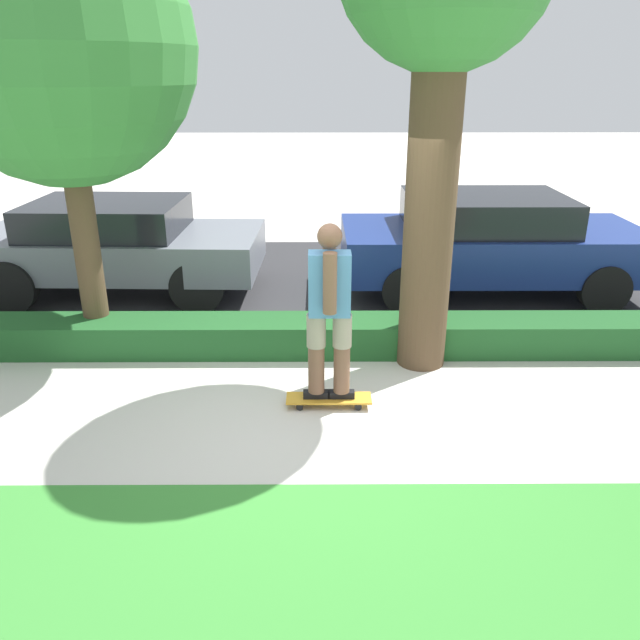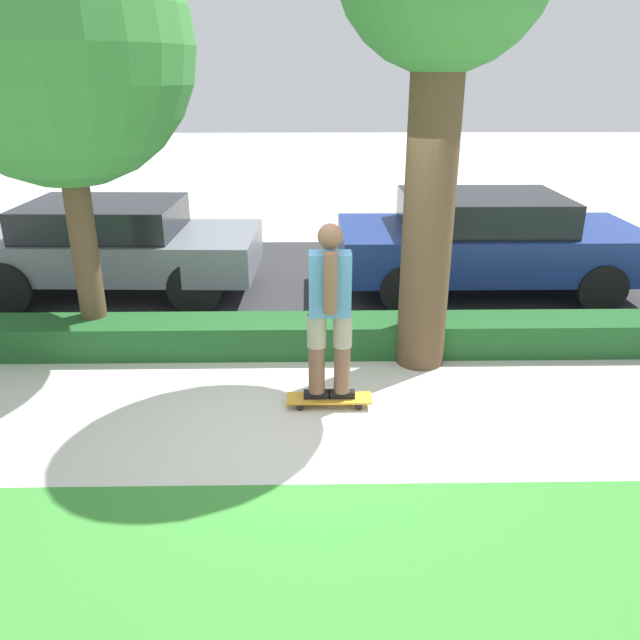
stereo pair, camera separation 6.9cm
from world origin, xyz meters
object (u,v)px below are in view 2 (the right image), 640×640
skateboard (329,399)px  skater_person (330,309)px  parked_car_front (113,244)px  tree_near (56,48)px  parked_car_middle (486,241)px

skateboard → skater_person: skater_person is taller
skater_person → parked_car_front: bearing=131.5°
skater_person → tree_near: size_ratio=0.37×
skater_person → tree_near: tree_near is taller
parked_car_front → skater_person: bearing=-46.6°
tree_near → parked_car_front: bearing=98.8°
tree_near → parked_car_middle: tree_near is taller
tree_near → parked_car_front: 3.26m
skateboard → parked_car_middle: size_ratio=0.19×
tree_near → skater_person: bearing=-28.3°
parked_car_middle → skater_person: bearing=-125.1°
skateboard → skater_person: 0.96m
tree_near → parked_car_middle: size_ratio=1.09×
parked_car_front → skateboard: bearing=-46.6°
skateboard → tree_near: (-2.76, 1.49, 3.26)m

